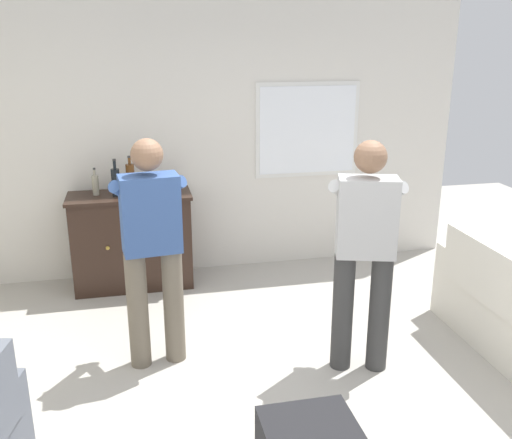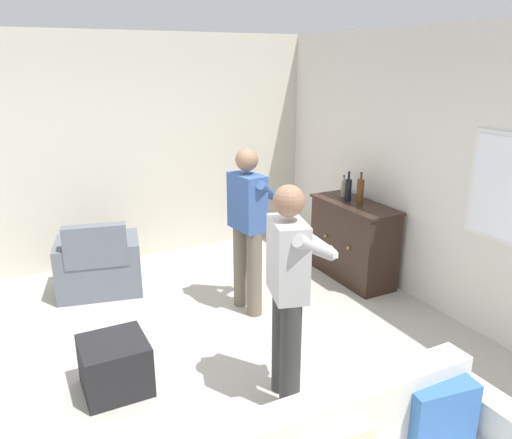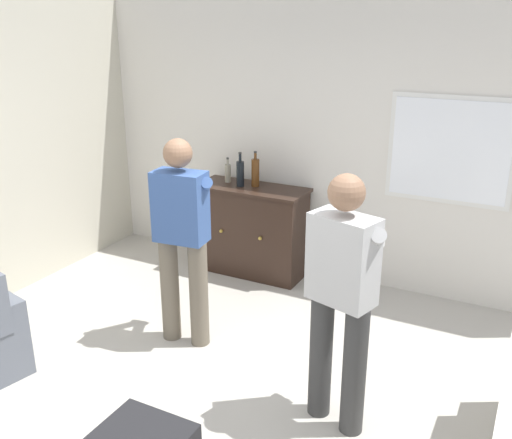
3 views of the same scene
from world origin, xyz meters
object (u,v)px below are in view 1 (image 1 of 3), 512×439
(bottle_wine_green, at_px, (131,178))
(person_standing_left, at_px, (152,243))
(bottle_liquor_amber, at_px, (95,185))
(bottle_spirits_clear, at_px, (116,182))
(sideboard_cabinet, at_px, (132,241))
(person_standing_right, at_px, (365,247))

(bottle_wine_green, distance_m, person_standing_left, 1.48)
(bottle_liquor_amber, bearing_deg, bottle_spirits_clear, -21.97)
(sideboard_cabinet, relative_size, person_standing_left, 0.68)
(sideboard_cabinet, distance_m, person_standing_left, 1.51)
(bottle_wine_green, relative_size, person_standing_right, 0.21)
(bottle_spirits_clear, distance_m, person_standing_right, 2.47)
(sideboard_cabinet, height_order, bottle_liquor_amber, bottle_liquor_amber)
(sideboard_cabinet, height_order, bottle_spirits_clear, bottle_spirits_clear)
(bottle_wine_green, relative_size, bottle_liquor_amber, 1.39)
(bottle_wine_green, bearing_deg, person_standing_left, -85.06)
(bottle_liquor_amber, height_order, person_standing_right, person_standing_right)
(sideboard_cabinet, xyz_separation_m, bottle_liquor_amber, (-0.30, 0.05, 0.56))
(sideboard_cabinet, distance_m, bottle_spirits_clear, 0.60)
(sideboard_cabinet, height_order, bottle_wine_green, bottle_wine_green)
(person_standing_left, bearing_deg, sideboard_cabinet, 96.02)
(sideboard_cabinet, bearing_deg, person_standing_right, -48.87)
(bottle_liquor_amber, height_order, person_standing_left, person_standing_left)
(bottle_liquor_amber, relative_size, person_standing_right, 0.15)
(bottle_spirits_clear, relative_size, person_standing_right, 0.21)
(bottle_spirits_clear, bearing_deg, person_standing_right, -46.58)
(sideboard_cabinet, distance_m, person_standing_right, 2.46)
(person_standing_right, bearing_deg, bottle_liquor_amber, 135.23)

